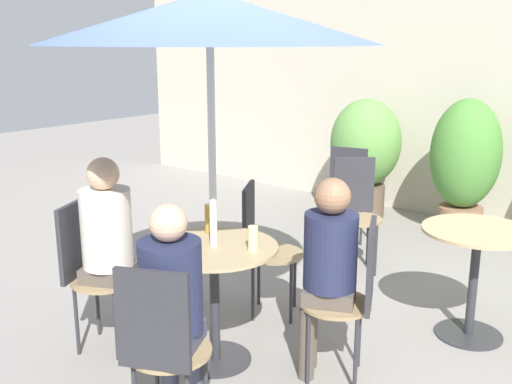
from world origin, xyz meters
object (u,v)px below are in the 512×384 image
at_px(bistro_chair_1, 161,340).
at_px(bistro_chair_2, 354,288).
at_px(seated_person_1, 172,297).
at_px(beer_glass_1, 210,219).
at_px(potted_plant_0, 365,150).
at_px(beer_glass_0, 253,239).
at_px(cafe_table_far, 475,259).
at_px(bistro_chair_3, 350,186).
at_px(seated_person_2, 328,259).
at_px(seated_person_0, 109,237).
at_px(bistro_chair_0, 89,263).
at_px(potted_plant_1, 465,161).
at_px(umbrella, 210,19).
at_px(bistro_chair_4, 355,204).
at_px(bistro_chair_5, 261,238).
at_px(cafe_table_near, 214,276).
at_px(beer_glass_2, 181,241).

relative_size(bistro_chair_1, bistro_chair_2, 1.00).
distance_m(seated_person_1, beer_glass_1, 0.92).
bearing_deg(potted_plant_0, beer_glass_0, -71.93).
height_order(cafe_table_far, bistro_chair_3, bistro_chair_3).
relative_size(seated_person_2, beer_glass_0, 8.09).
height_order(bistro_chair_3, beer_glass_1, bistro_chair_3).
height_order(bistro_chair_1, beer_glass_1, bistro_chair_1).
bearing_deg(bistro_chair_3, beer_glass_0, 93.09).
bearing_deg(seated_person_0, beer_glass_0, -91.72).
height_order(beer_glass_1, potted_plant_0, potted_plant_0).
bearing_deg(bistro_chair_0, potted_plant_1, -40.78).
bearing_deg(umbrella, bistro_chair_4, 94.06).
relative_size(cafe_table_far, bistro_chair_0, 0.79).
xyz_separation_m(cafe_table_far, seated_person_1, (-0.82, -1.92, 0.18)).
relative_size(bistro_chair_0, seated_person_2, 0.79).
relative_size(bistro_chair_4, seated_person_1, 0.80).
distance_m(bistro_chair_0, beer_glass_1, 0.82).
distance_m(bistro_chair_1, beer_glass_1, 1.10).
distance_m(bistro_chair_3, beer_glass_1, 2.34).
bearing_deg(bistro_chair_5, beer_glass_0, -174.74).
height_order(cafe_table_far, seated_person_1, seated_person_1).
xyz_separation_m(bistro_chair_4, potted_plant_1, (0.41, 1.42, 0.20)).
distance_m(cafe_table_far, seated_person_0, 2.36).
xyz_separation_m(cafe_table_near, potted_plant_0, (-0.84, 3.36, 0.19)).
distance_m(bistro_chair_0, potted_plant_1, 3.86).
xyz_separation_m(bistro_chair_3, beer_glass_2, (0.48, -2.72, 0.27)).
relative_size(bistro_chair_3, seated_person_2, 0.79).
distance_m(bistro_chair_0, beer_glass_2, 0.79).
distance_m(cafe_table_far, bistro_chair_5, 1.45).
bearing_deg(bistro_chair_3, cafe_table_near, 87.43).
height_order(bistro_chair_2, bistro_chair_3, same).
relative_size(cafe_table_far, beer_glass_0, 5.06).
bearing_deg(bistro_chair_3, bistro_chair_2, 106.64).
distance_m(cafe_table_far, bistro_chair_4, 1.40).
bearing_deg(bistro_chair_3, bistro_chair_0, 70.87).
xyz_separation_m(bistro_chair_1, bistro_chair_5, (-0.55, 1.45, 0.00)).
xyz_separation_m(cafe_table_far, potted_plant_0, (-1.95, 2.05, 0.21)).
xyz_separation_m(bistro_chair_2, seated_person_0, (-1.37, -0.65, 0.18)).
bearing_deg(seated_person_0, bistro_chair_5, -48.09).
bearing_deg(cafe_table_far, beer_glass_1, -138.67).
distance_m(bistro_chair_1, bistro_chair_4, 2.73).
xyz_separation_m(cafe_table_near, cafe_table_far, (1.11, 1.31, -0.02)).
bearing_deg(seated_person_2, bistro_chair_5, -142.08).
distance_m(bistro_chair_3, bistro_chair_5, 1.79).
xyz_separation_m(seated_person_2, potted_plant_0, (-1.45, 3.07, 0.03)).
xyz_separation_m(bistro_chair_1, beer_glass_1, (-0.54, 0.92, 0.27)).
xyz_separation_m(bistro_chair_0, bistro_chair_5, (0.55, 1.06, 0.00)).
xyz_separation_m(bistro_chair_5, potted_plant_0, (-0.64, 2.66, 0.19)).
xyz_separation_m(seated_person_2, potted_plant_1, (-0.34, 3.07, 0.04)).
bearing_deg(seated_person_1, bistro_chair_5, -94.91).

